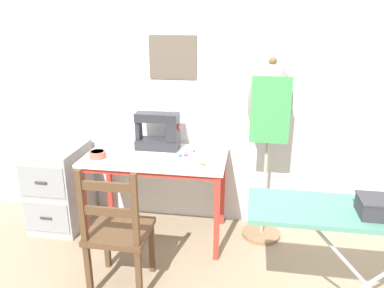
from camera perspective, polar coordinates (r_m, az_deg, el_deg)
name	(u,v)px	position (r m, az deg, el deg)	size (l,w,h in m)	color
ground_plane	(149,255)	(3.07, -6.55, -16.47)	(14.00, 14.00, 0.00)	gray
wall_back	(165,79)	(3.20, -4.16, 9.92)	(10.00, 0.07, 2.55)	silver
sewing_table	(156,166)	(3.01, -5.54, -3.30)	(1.12, 0.61, 0.72)	silver
sewing_machine	(160,132)	(3.09, -4.89, 1.80)	(0.37, 0.17, 0.33)	#28282D
fabric_bowl	(98,154)	(3.01, -14.20, -1.52)	(0.13, 0.13, 0.05)	#B25647
scissors	(205,166)	(2.76, 1.94, -3.35)	(0.11, 0.13, 0.01)	silver
thread_spool_near_machine	(180,155)	(2.93, -1.85, -1.71)	(0.03, 0.03, 0.03)	#2875C1
thread_spool_mid_table	(186,155)	(2.95, -0.93, -1.62)	(0.04, 0.04, 0.03)	purple
thread_spool_far_edge	(194,153)	(2.97, 0.31, -1.40)	(0.04, 0.04, 0.04)	silver
wooden_chair	(118,232)	(2.57, -11.21, -13.06)	(0.40, 0.38, 0.91)	#513823
filing_cabinet	(60,186)	(3.49, -19.48, -6.11)	(0.42, 0.55, 0.72)	#93999E
dress_form	(269,112)	(2.91, 11.71, 4.74)	(0.34, 0.32, 1.49)	#846647
ironing_board	(379,220)	(2.12, 26.58, -10.27)	(1.30, 0.37, 0.86)	#518E7A
storage_box	(377,207)	(2.04, 26.41, -8.59)	(0.18, 0.17, 0.09)	#333338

